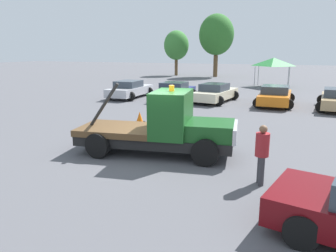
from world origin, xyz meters
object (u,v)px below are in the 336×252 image
(person_near_truck, at_px, (262,151))
(canopy_tent_green, at_px, (273,62))
(parked_car_silver, at_px, (130,89))
(parked_car_cream, at_px, (215,93))
(parked_car_orange, at_px, (275,96))
(tree_center, at_px, (176,45))
(traffic_cone, at_px, (140,117))
(parked_car_navy, at_px, (175,91))
(tow_truck, at_px, (164,128))
(tree_left, at_px, (216,35))

(person_near_truck, relative_size, canopy_tent_green, 0.52)
(parked_car_silver, height_order, canopy_tent_green, canopy_tent_green)
(parked_car_cream, bearing_deg, parked_car_orange, -81.96)
(person_near_truck, xyz_separation_m, parked_car_silver, (-11.43, 13.86, -0.32))
(parked_car_silver, bearing_deg, person_near_truck, -141.08)
(tree_center, height_order, traffic_cone, tree_center)
(parked_car_silver, bearing_deg, tree_center, 10.70)
(parked_car_orange, relative_size, tree_center, 0.73)
(parked_car_navy, height_order, canopy_tent_green, canopy_tent_green)
(tow_truck, xyz_separation_m, parked_car_orange, (2.91, 12.59, -0.30))
(tow_truck, relative_size, canopy_tent_green, 1.82)
(canopy_tent_green, xyz_separation_m, traffic_cone, (-5.00, -20.26, -2.23))
(parked_car_cream, xyz_separation_m, traffic_cone, (-1.99, -8.16, -0.39))
(parked_car_silver, bearing_deg, tree_left, -3.93)
(parked_car_cream, bearing_deg, canopy_tent_green, -5.80)
(tow_truck, height_order, tree_left, tree_left)
(tree_left, height_order, traffic_cone, tree_left)
(parked_car_silver, distance_m, parked_car_navy, 3.72)
(canopy_tent_green, bearing_deg, person_near_truck, -86.34)
(tow_truck, relative_size, parked_car_cream, 1.20)
(parked_car_silver, xyz_separation_m, canopy_tent_green, (9.76, 12.39, 1.84))
(tow_truck, bearing_deg, tree_left, 92.05)
(tree_center, bearing_deg, traffic_cone, -73.19)
(tow_truck, height_order, person_near_truck, tow_truck)
(parked_car_orange, bearing_deg, parked_car_navy, 91.28)
(traffic_cone, bearing_deg, parked_car_silver, 121.13)
(tree_left, bearing_deg, canopy_tent_green, -51.21)
(parked_car_silver, bearing_deg, parked_car_cream, -88.14)
(canopy_tent_green, bearing_deg, tow_truck, -94.20)
(tow_truck, relative_size, person_near_truck, 3.47)
(person_near_truck, distance_m, tree_left, 38.39)
(parked_car_silver, bearing_deg, parked_car_orange, -89.11)
(parked_car_navy, height_order, parked_car_cream, same)
(parked_car_silver, relative_size, canopy_tent_green, 1.50)
(person_near_truck, xyz_separation_m, parked_car_navy, (-7.72, 14.00, -0.32))
(parked_car_silver, bearing_deg, tow_truck, -147.78)
(tree_center, bearing_deg, parked_car_cream, -63.61)
(canopy_tent_green, height_order, traffic_cone, canopy_tent_green)
(parked_car_silver, distance_m, parked_car_cream, 6.76)
(tow_truck, height_order, parked_car_silver, tow_truck)
(parked_car_orange, xyz_separation_m, tree_left, (-9.52, 22.59, 5.04))
(parked_car_silver, distance_m, traffic_cone, 9.20)
(tow_truck, xyz_separation_m, parked_car_cream, (-1.19, 12.60, -0.31))
(tow_truck, relative_size, parked_car_navy, 1.27)
(parked_car_navy, bearing_deg, canopy_tent_green, -27.16)
(parked_car_silver, xyz_separation_m, traffic_cone, (4.75, -7.87, -0.40))
(canopy_tent_green, bearing_deg, parked_car_orange, -84.84)
(person_near_truck, xyz_separation_m, tree_left, (-10.10, 36.73, 4.72))
(parked_car_cream, xyz_separation_m, parked_car_orange, (4.10, -0.01, 0.00))
(parked_car_navy, relative_size, parked_car_cream, 0.94)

